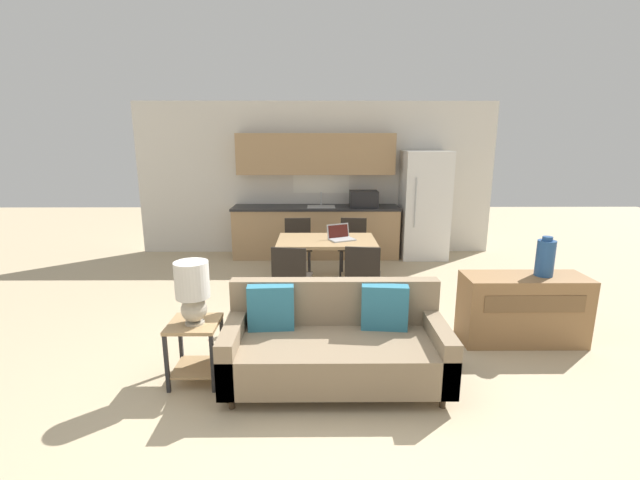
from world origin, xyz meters
TOP-DOWN VIEW (x-y plane):
  - ground_plane at (0.00, 0.00)m, footprint 20.00×20.00m
  - wall_back at (0.00, 4.63)m, footprint 6.40×0.07m
  - kitchen_counter at (0.02, 4.33)m, footprint 2.91×0.65m
  - refrigerator at (1.89, 4.24)m, footprint 0.78×0.71m
  - dining_table at (0.15, 2.41)m, footprint 1.30×0.83m
  - couch at (0.17, 0.21)m, footprint 1.85×0.80m
  - side_table at (-1.03, 0.22)m, footprint 0.42×0.42m
  - table_lamp at (-1.01, 0.19)m, footprint 0.28×0.28m
  - credenza at (2.13, 0.94)m, footprint 1.23×0.45m
  - vase at (2.30, 0.95)m, footprint 0.18×0.18m
  - dining_chair_far_right at (0.57, 3.22)m, footprint 0.47×0.47m
  - dining_chair_near_left at (-0.28, 1.60)m, footprint 0.48×0.48m
  - dining_chair_near_right at (0.55, 1.63)m, footprint 0.48×0.48m
  - dining_chair_far_left at (-0.27, 3.21)m, footprint 0.44×0.44m
  - laptop at (0.33, 2.41)m, footprint 0.40×0.36m

SIDE VIEW (x-z plane):
  - ground_plane at x=0.00m, z-range 0.00..0.00m
  - couch at x=0.17m, z-range -0.08..0.75m
  - credenza at x=2.13m, z-range 0.00..0.71m
  - side_table at x=-1.03m, z-range 0.09..0.63m
  - dining_chair_far_right at x=0.57m, z-range 0.06..0.93m
  - dining_chair_near_left at x=-0.28m, z-range 0.06..0.93m
  - dining_chair_near_right at x=0.55m, z-range 0.06..0.93m
  - dining_chair_far_left at x=-0.27m, z-range 0.06..0.93m
  - dining_table at x=0.15m, z-range 0.30..1.04m
  - laptop at x=0.33m, z-range 0.69..0.89m
  - kitchen_counter at x=0.02m, z-range -0.23..1.92m
  - table_lamp at x=-1.01m, z-range 0.58..1.11m
  - vase at x=2.30m, z-range 0.69..1.10m
  - refrigerator at x=1.89m, z-range 0.00..1.86m
  - wall_back at x=0.00m, z-range 0.00..2.70m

